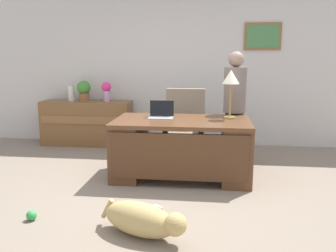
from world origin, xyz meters
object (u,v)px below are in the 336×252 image
(credenza, at_px, (87,123))
(person_standing, at_px, (235,108))
(vase_empty, at_px, (71,93))
(desk, at_px, (182,146))
(laptop, at_px, (161,114))
(dog_lying, at_px, (143,220))
(dog_toy_ball, at_px, (31,215))
(dog_toy_bone, at_px, (157,207))
(potted_plant, at_px, (84,90))
(vase_with_flowers, at_px, (106,90))
(desk_lamp, at_px, (231,80))
(armchair, at_px, (185,128))

(credenza, bearing_deg, person_standing, -20.78)
(person_standing, relative_size, vase_empty, 6.16)
(desk, xyz_separation_m, laptop, (-0.29, 0.14, 0.41))
(dog_lying, bearing_deg, laptop, 92.71)
(credenza, distance_m, dog_toy_ball, 3.13)
(credenza, distance_m, dog_toy_bone, 3.18)
(person_standing, xyz_separation_m, potted_plant, (-2.57, 0.96, 0.14))
(laptop, relative_size, vase_empty, 1.20)
(person_standing, distance_m, laptop, 1.11)
(vase_empty, xyz_separation_m, potted_plant, (0.24, 0.00, 0.07))
(desk, distance_m, dog_toy_ball, 2.03)
(credenza, relative_size, vase_with_flowers, 4.68)
(credenza, distance_m, person_standing, 2.75)
(credenza, height_order, person_standing, person_standing)
(credenza, bearing_deg, dog_toy_ball, -80.79)
(credenza, xyz_separation_m, laptop, (1.55, -1.46, 0.43))
(desk, xyz_separation_m, dog_lying, (-0.20, -1.65, -0.26))
(person_standing, distance_m, vase_with_flowers, 2.37)
(person_standing, bearing_deg, credenza, 159.22)
(laptop, distance_m, dog_toy_ball, 2.08)
(person_standing, distance_m, desk_lamp, 0.61)
(desk_lamp, height_order, dog_toy_bone, desk_lamp)
(dog_lying, bearing_deg, desk, 83.02)
(desk, relative_size, armchair, 1.63)
(dog_toy_ball, bearing_deg, vase_with_flowers, 92.26)
(dog_toy_ball, xyz_separation_m, dog_toy_bone, (1.18, 0.40, -0.03))
(vase_empty, bearing_deg, potted_plant, 0.00)
(armchair, height_order, dog_toy_bone, armchair)
(armchair, relative_size, person_standing, 0.66)
(laptop, relative_size, dog_toy_bone, 2.13)
(dog_toy_ball, bearing_deg, armchair, 61.09)
(desk_lamp, xyz_separation_m, dog_toy_ball, (-1.96, -1.68, -1.22))
(vase_with_flowers, bearing_deg, laptop, -51.21)
(desk, bearing_deg, armchair, 91.91)
(vase_with_flowers, bearing_deg, potted_plant, 180.00)
(desk, bearing_deg, potted_plant, 139.43)
(desk, relative_size, vase_empty, 6.61)
(dog_lying, distance_m, dog_toy_bone, 0.59)
(vase_with_flowers, height_order, dog_toy_bone, vase_with_flowers)
(laptop, bearing_deg, vase_empty, 141.23)
(desk, relative_size, laptop, 5.49)
(person_standing, height_order, desk_lamp, person_standing)
(dog_lying, bearing_deg, dog_toy_bone, 85.91)
(vase_with_flowers, bearing_deg, dog_lying, -68.84)
(person_standing, height_order, dog_toy_bone, person_standing)
(dog_lying, distance_m, potted_plant, 3.75)
(credenza, xyz_separation_m, dog_toy_ball, (0.50, -3.08, -0.34))
(armchair, relative_size, desk_lamp, 1.69)
(dog_toy_ball, bearing_deg, dog_toy_bone, 18.67)
(desk_lamp, bearing_deg, laptop, -175.96)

